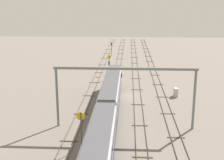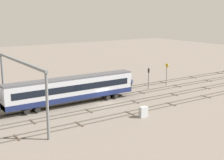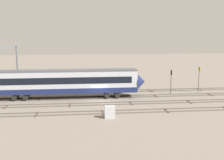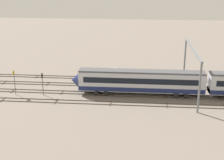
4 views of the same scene
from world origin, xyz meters
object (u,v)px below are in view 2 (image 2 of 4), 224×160
at_px(relay_cabinet, 143,112).
at_px(signal_light_trackside_approach, 149,75).
at_px(speed_sign_near_foreground, 167,71).
at_px(overhead_gantry, 20,75).

bearing_deg(relay_cabinet, signal_light_trackside_approach, 47.35).
xyz_separation_m(signal_light_trackside_approach, relay_cabinet, (-12.82, -13.91, -2.06)).
bearing_deg(signal_light_trackside_approach, speed_sign_near_foreground, 3.07).
height_order(speed_sign_near_foreground, relay_cabinet, speed_sign_near_foreground).
bearing_deg(relay_cabinet, overhead_gantry, 148.32).
distance_m(overhead_gantry, speed_sign_near_foreground, 34.54).
bearing_deg(speed_sign_near_foreground, signal_light_trackside_approach, -176.93).
bearing_deg(signal_light_trackside_approach, relay_cabinet, -132.65).
bearing_deg(speed_sign_near_foreground, overhead_gantry, -172.54).
bearing_deg(relay_cabinet, speed_sign_near_foreground, 37.86).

